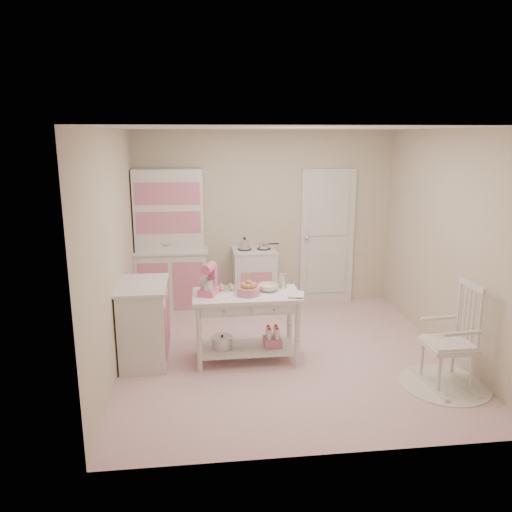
{
  "coord_description": "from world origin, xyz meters",
  "views": [
    {
      "loc": [
        -0.99,
        -5.37,
        2.54
      ],
      "look_at": [
        -0.31,
        0.43,
        1.11
      ],
      "focal_mm": 35.0,
      "sensor_mm": 36.0,
      "label": 1
    }
  ],
  "objects_px": {
    "rocking_chair": "(449,336)",
    "stand_mixer": "(208,280)",
    "hutch": "(170,242)",
    "work_table": "(247,327)",
    "stove": "(254,280)",
    "bread_basket": "(249,291)",
    "base_cabinet": "(144,323)"
  },
  "relations": [
    {
      "from": "stove",
      "to": "work_table",
      "type": "xyz_separation_m",
      "value": [
        -0.28,
        -1.68,
        -0.06
      ]
    },
    {
      "from": "base_cabinet",
      "to": "rocking_chair",
      "type": "height_order",
      "value": "rocking_chair"
    },
    {
      "from": "rocking_chair",
      "to": "stand_mixer",
      "type": "xyz_separation_m",
      "value": [
        -2.41,
        0.86,
        0.42
      ]
    },
    {
      "from": "work_table",
      "to": "bread_basket",
      "type": "height_order",
      "value": "bread_basket"
    },
    {
      "from": "base_cabinet",
      "to": "work_table",
      "type": "xyz_separation_m",
      "value": [
        1.15,
        -0.12,
        -0.06
      ]
    },
    {
      "from": "stove",
      "to": "bread_basket",
      "type": "xyz_separation_m",
      "value": [
        -0.26,
        -1.73,
        0.39
      ]
    },
    {
      "from": "stove",
      "to": "rocking_chair",
      "type": "bearing_deg",
      "value": -55.91
    },
    {
      "from": "stove",
      "to": "rocking_chair",
      "type": "distance_m",
      "value": 3.04
    },
    {
      "from": "hutch",
      "to": "bread_basket",
      "type": "relative_size",
      "value": 8.32
    },
    {
      "from": "stove",
      "to": "base_cabinet",
      "type": "relative_size",
      "value": 1.0
    },
    {
      "from": "rocking_chair",
      "to": "bread_basket",
      "type": "xyz_separation_m",
      "value": [
        -1.97,
        0.79,
        0.3
      ]
    },
    {
      "from": "stove",
      "to": "bread_basket",
      "type": "distance_m",
      "value": 1.79
    },
    {
      "from": "hutch",
      "to": "base_cabinet",
      "type": "distance_m",
      "value": 1.73
    },
    {
      "from": "base_cabinet",
      "to": "rocking_chair",
      "type": "xyz_separation_m",
      "value": [
        3.14,
        -0.96,
        0.09
      ]
    },
    {
      "from": "work_table",
      "to": "stand_mixer",
      "type": "distance_m",
      "value": 0.71
    },
    {
      "from": "stove",
      "to": "bread_basket",
      "type": "height_order",
      "value": "stove"
    },
    {
      "from": "hutch",
      "to": "stand_mixer",
      "type": "bearing_deg",
      "value": -73.69
    },
    {
      "from": "hutch",
      "to": "work_table",
      "type": "bearing_deg",
      "value": -61.98
    },
    {
      "from": "stove",
      "to": "rocking_chair",
      "type": "relative_size",
      "value": 0.84
    },
    {
      "from": "rocking_chair",
      "to": "bread_basket",
      "type": "distance_m",
      "value": 2.14
    },
    {
      "from": "rocking_chair",
      "to": "stand_mixer",
      "type": "height_order",
      "value": "stand_mixer"
    },
    {
      "from": "hutch",
      "to": "work_table",
      "type": "relative_size",
      "value": 1.73
    },
    {
      "from": "work_table",
      "to": "rocking_chair",
      "type": "bearing_deg",
      "value": -22.96
    },
    {
      "from": "stove",
      "to": "rocking_chair",
      "type": "xyz_separation_m",
      "value": [
        1.71,
        -2.52,
        0.09
      ]
    },
    {
      "from": "base_cabinet",
      "to": "hutch",
      "type": "bearing_deg",
      "value": 81.75
    },
    {
      "from": "hutch",
      "to": "stove",
      "type": "distance_m",
      "value": 1.33
    },
    {
      "from": "hutch",
      "to": "stand_mixer",
      "type": "height_order",
      "value": "hutch"
    },
    {
      "from": "base_cabinet",
      "to": "stand_mixer",
      "type": "distance_m",
      "value": 0.9
    },
    {
      "from": "stove",
      "to": "hutch",
      "type": "bearing_deg",
      "value": 177.61
    },
    {
      "from": "base_cabinet",
      "to": "bread_basket",
      "type": "height_order",
      "value": "base_cabinet"
    },
    {
      "from": "rocking_chair",
      "to": "hutch",
      "type": "bearing_deg",
      "value": 134.41
    },
    {
      "from": "hutch",
      "to": "stove",
      "type": "bearing_deg",
      "value": -2.39
    }
  ]
}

